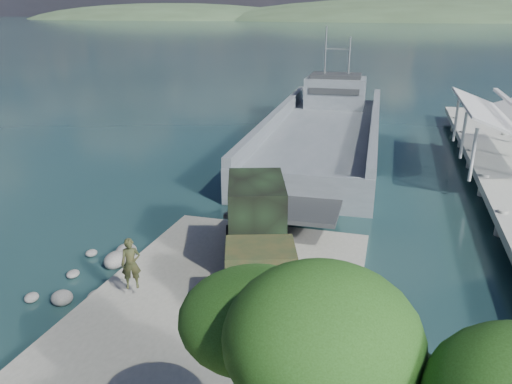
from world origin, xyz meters
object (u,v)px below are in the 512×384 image
(pier, at_px, (505,160))
(soldier, at_px, (132,273))
(military_truck, at_px, (257,236))
(landing_craft, at_px, (323,138))
(sailboat_far, at_px, (511,125))

(pier, distance_m, soldier, 25.49)
(military_truck, height_order, soldier, military_truck)
(pier, relative_size, landing_craft, 1.28)
(landing_craft, bearing_deg, pier, -27.00)
(landing_craft, height_order, sailboat_far, landing_craft)
(military_truck, bearing_deg, pier, 37.06)
(landing_craft, bearing_deg, sailboat_far, 34.17)
(sailboat_far, bearing_deg, pier, -101.38)
(soldier, height_order, sailboat_far, sailboat_far)
(sailboat_far, bearing_deg, soldier, -117.66)
(pier, bearing_deg, military_truck, -125.75)
(military_truck, xyz_separation_m, sailboat_far, (15.97, 34.83, -1.99))
(landing_craft, height_order, soldier, landing_craft)
(soldier, distance_m, sailboat_far, 42.58)
(military_truck, relative_size, sailboat_far, 1.27)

